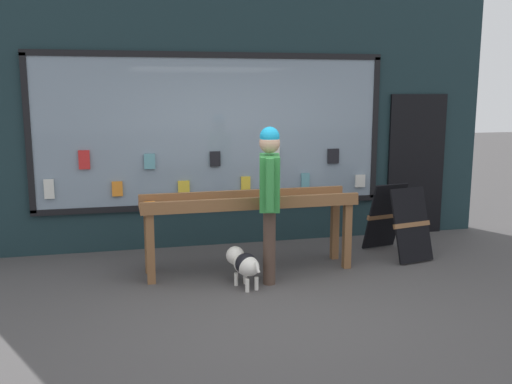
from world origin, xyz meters
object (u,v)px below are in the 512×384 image
person_browsing (269,191)px  small_dog (244,263)px  display_table_main (249,209)px  sandwich_board_sign (398,220)px

person_browsing → small_dog: bearing=122.4°
display_table_main → person_browsing: size_ratio=1.46×
sandwich_board_sign → display_table_main: bearing=173.0°
display_table_main → person_browsing: 0.56m
small_dog → display_table_main: bearing=-36.3°
small_dog → sandwich_board_sign: (2.23, 0.73, 0.20)m
small_dog → person_browsing: bearing=-89.8°
person_browsing → sandwich_board_sign: size_ratio=1.91×
person_browsing → small_dog: (-0.32, -0.11, -0.78)m
person_browsing → small_dog: person_browsing is taller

